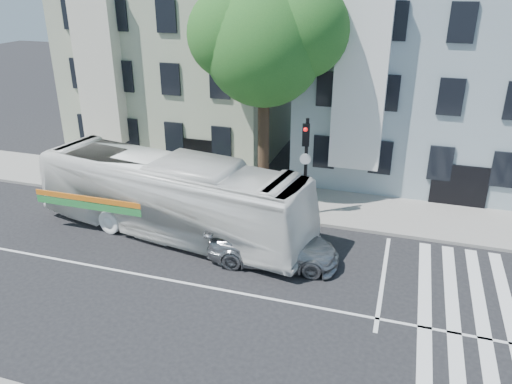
% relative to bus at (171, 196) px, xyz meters
% --- Properties ---
extents(ground, '(120.00, 120.00, 0.00)m').
position_rel_bus_xyz_m(ground, '(2.62, -3.51, -1.76)').
color(ground, black).
rests_on(ground, ground).
extents(sidewalk_far, '(80.00, 4.00, 0.15)m').
position_rel_bus_xyz_m(sidewalk_far, '(2.62, 4.49, -1.68)').
color(sidewalk_far, gray).
rests_on(sidewalk_far, ground).
extents(building_left, '(12.00, 10.00, 11.00)m').
position_rel_bus_xyz_m(building_left, '(-4.38, 11.49, 3.74)').
color(building_left, '#9FA78C').
rests_on(building_left, ground).
extents(building_right, '(12.00, 10.00, 11.00)m').
position_rel_bus_xyz_m(building_right, '(9.62, 11.49, 3.74)').
color(building_right, '#94A5B0').
rests_on(building_right, ground).
extents(street_tree, '(7.30, 5.90, 11.10)m').
position_rel_bus_xyz_m(street_tree, '(2.68, 5.22, 6.07)').
color(street_tree, '#2D2116').
rests_on(street_tree, ground).
extents(bus, '(5.01, 12.93, 3.51)m').
position_rel_bus_xyz_m(bus, '(0.00, 0.00, 0.00)').
color(bus, white).
rests_on(bus, ground).
extents(sedan, '(2.57, 5.30, 1.49)m').
position_rel_bus_xyz_m(sedan, '(4.86, -1.12, -1.01)').
color(sedan, '#A3A5AA').
rests_on(sedan, ground).
extents(hedge, '(8.44, 2.96, 0.70)m').
position_rel_bus_xyz_m(hedge, '(-2.52, 2.79, -1.26)').
color(hedge, '#1E591C').
rests_on(hedge, sidewalk_far).
extents(traffic_signal, '(0.49, 0.55, 4.77)m').
position_rel_bus_xyz_m(traffic_signal, '(5.15, 3.08, 1.32)').
color(traffic_signal, black).
rests_on(traffic_signal, ground).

